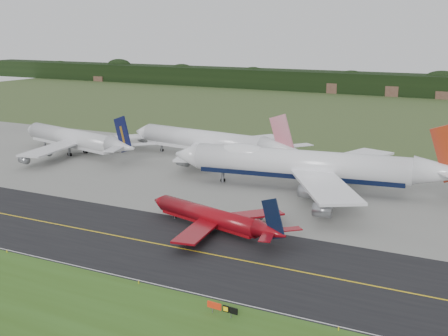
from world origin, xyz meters
The scene contains 15 objects.
ground centered at (0.00, 0.00, 0.00)m, with size 600.00×600.00×0.00m, color #3B4922.
grass_verge centered at (0.00, -35.00, 0.01)m, with size 400.00×30.00×0.01m, color #365719.
taxiway centered at (0.00, -4.00, 0.01)m, with size 400.00×32.00×0.02m, color black.
apron centered at (0.00, 51.00, 0.01)m, with size 400.00×78.00×0.01m, color gray.
taxiway_centreline centered at (0.00, -4.00, 0.03)m, with size 400.00×0.40×0.00m, color yellow.
taxiway_edge_line centered at (0.00, -19.50, 0.03)m, with size 400.00×0.25×0.00m, color silver.
horizon_treeline centered at (0.00, 273.76, 5.47)m, with size 700.00×25.00×12.00m.
jet_ba_747 centered at (6.19, 45.70, 6.33)m, with size 73.90×60.68×18.59m.
jet_red_737 centered at (0.71, 7.52, 2.66)m, with size 35.16×28.05×9.63m.
jet_navy_gold centered at (-73.63, 52.43, 4.74)m, with size 55.38×47.35×14.43m.
jet_star_tail centered at (-33.36, 66.29, 5.27)m, with size 59.96×49.82×15.81m.
taxiway_sign centered at (19.44, -24.01, 1.16)m, with size 4.94×0.55×1.65m.
edge_marker_left centered at (-26.01, -20.50, 0.25)m, with size 0.16×0.16×0.50m, color yellow.
edge_marker_center centered at (2.68, -20.50, 0.25)m, with size 0.16×0.16×0.50m, color yellow.
edge_marker_right centered at (35.09, -20.50, 0.25)m, with size 0.16×0.16×0.50m, color yellow.
Camera 1 is at (57.57, -94.29, 39.37)m, focal length 50.00 mm.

